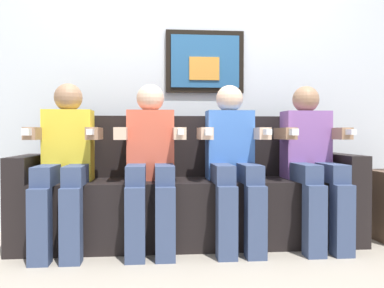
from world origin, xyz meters
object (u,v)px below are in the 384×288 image
(couch, at_px, (190,198))
(person_right_center, at_px, (233,158))
(person_leftmost, at_px, (65,159))
(person_rightmost, at_px, (312,157))
(person_left_center, at_px, (150,158))

(couch, xyz_separation_m, person_right_center, (0.28, -0.17, 0.29))
(person_leftmost, bearing_deg, person_rightmost, 0.00)
(couch, distance_m, person_leftmost, 0.90)
(couch, xyz_separation_m, person_rightmost, (0.83, -0.17, 0.29))
(person_leftmost, bearing_deg, person_right_center, 0.00)
(couch, relative_size, person_leftmost, 2.13)
(person_left_center, height_order, person_rightmost, same)
(person_left_center, distance_m, person_right_center, 0.55)
(person_rightmost, bearing_deg, couch, 168.54)
(couch, relative_size, person_rightmost, 2.13)
(person_leftmost, xyz_separation_m, person_rightmost, (1.67, 0.00, 0.00))
(couch, xyz_separation_m, person_left_center, (-0.28, -0.17, 0.29))
(couch, bearing_deg, person_right_center, -31.30)
(couch, height_order, person_leftmost, person_leftmost)
(person_left_center, height_order, person_right_center, same)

